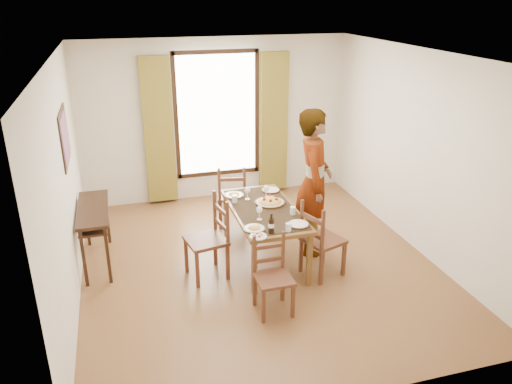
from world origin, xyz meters
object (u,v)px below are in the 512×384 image
object	(u,v)px
console_table	(94,216)
dining_table	(264,214)
pasta_platter	(270,200)
man	(314,182)

from	to	relation	value
console_table	dining_table	size ratio (longest dim) A/B	0.74
console_table	pasta_platter	xyz separation A→B (m)	(2.26, -0.40, 0.12)
dining_table	man	xyz separation A→B (m)	(0.72, 0.11, 0.32)
dining_table	console_table	bearing A→B (deg)	165.99
man	pasta_platter	size ratio (longest dim) A/B	5.00
man	dining_table	bearing A→B (deg)	119.84
man	pasta_platter	world-z (taller)	man
console_table	dining_table	distance (m)	2.20
console_table	pasta_platter	bearing A→B (deg)	-9.98
pasta_platter	console_table	bearing A→B (deg)	170.02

